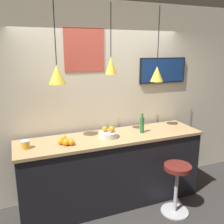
{
  "coord_description": "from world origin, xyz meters",
  "views": [
    {
      "loc": [
        -1.23,
        -2.44,
        2.24
      ],
      "look_at": [
        0.0,
        0.64,
        1.39
      ],
      "focal_mm": 40.0,
      "sensor_mm": 36.0,
      "label": 1
    }
  ],
  "objects_px": {
    "bar_stool": "(177,180)",
    "juice_bottle": "(142,125)",
    "mounted_tv": "(163,70)",
    "fruit_bowl": "(108,133)",
    "spread_jar": "(25,145)"
  },
  "relations": [
    {
      "from": "bar_stool",
      "to": "fruit_bowl",
      "type": "height_order",
      "value": "fruit_bowl"
    },
    {
      "from": "bar_stool",
      "to": "mounted_tv",
      "type": "distance_m",
      "value": 1.72
    },
    {
      "from": "bar_stool",
      "to": "fruit_bowl",
      "type": "bearing_deg",
      "value": 145.35
    },
    {
      "from": "bar_stool",
      "to": "mounted_tv",
      "type": "relative_size",
      "value": 0.87
    },
    {
      "from": "bar_stool",
      "to": "fruit_bowl",
      "type": "relative_size",
      "value": 2.76
    },
    {
      "from": "bar_stool",
      "to": "juice_bottle",
      "type": "xyz_separation_m",
      "value": [
        -0.26,
        0.54,
        0.67
      ]
    },
    {
      "from": "mounted_tv",
      "to": "bar_stool",
      "type": "bearing_deg",
      "value": -108.24
    },
    {
      "from": "fruit_bowl",
      "to": "juice_bottle",
      "type": "xyz_separation_m",
      "value": [
        0.52,
        -0.0,
        0.06
      ]
    },
    {
      "from": "spread_jar",
      "to": "juice_bottle",
      "type": "bearing_deg",
      "value": 0.0
    },
    {
      "from": "bar_stool",
      "to": "juice_bottle",
      "type": "relative_size",
      "value": 2.46
    },
    {
      "from": "juice_bottle",
      "to": "mounted_tv",
      "type": "bearing_deg",
      "value": 35.57
    },
    {
      "from": "spread_jar",
      "to": "mounted_tv",
      "type": "xyz_separation_m",
      "value": [
        2.19,
        0.41,
        0.8
      ]
    },
    {
      "from": "bar_stool",
      "to": "spread_jar",
      "type": "relative_size",
      "value": 6.87
    },
    {
      "from": "spread_jar",
      "to": "mounted_tv",
      "type": "relative_size",
      "value": 0.13
    },
    {
      "from": "mounted_tv",
      "to": "fruit_bowl",
      "type": "bearing_deg",
      "value": -159.46
    }
  ]
}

